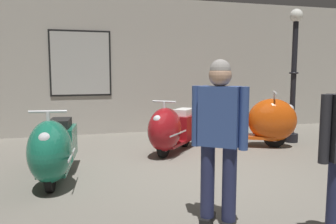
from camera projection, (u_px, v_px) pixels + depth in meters
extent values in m
plane|color=slate|center=(205.00, 175.00, 5.03)|extent=(60.00, 60.00, 0.00)
cube|color=#ADA89E|center=(148.00, 66.00, 8.50)|extent=(18.00, 0.20, 3.24)
cube|color=black|center=(81.00, 63.00, 7.95)|extent=(1.39, 0.03, 1.51)
cube|color=#B2B2AD|center=(81.00, 63.00, 7.93)|extent=(1.31, 0.01, 1.43)
cylinder|color=black|center=(50.00, 175.00, 4.31)|extent=(0.13, 0.42, 0.41)
cylinder|color=silver|center=(50.00, 175.00, 4.31)|extent=(0.12, 0.20, 0.19)
cylinder|color=black|center=(62.00, 156.00, 5.27)|extent=(0.13, 0.42, 0.41)
cylinder|color=silver|center=(62.00, 156.00, 5.27)|extent=(0.12, 0.20, 0.19)
cube|color=#196B51|center=(57.00, 166.00, 4.79)|extent=(0.49, 1.02, 0.05)
ellipsoid|color=#196B51|center=(50.00, 151.00, 4.32)|extent=(0.64, 0.93, 0.79)
cube|color=#196B51|center=(61.00, 142.00, 5.21)|extent=(0.50, 0.75, 0.46)
cube|color=black|center=(60.00, 123.00, 5.17)|extent=(0.35, 0.53, 0.12)
sphere|color=silver|center=(45.00, 139.00, 4.01)|extent=(0.16, 0.16, 0.16)
cylinder|color=silver|center=(48.00, 123.00, 4.25)|extent=(0.05, 0.05, 0.29)
cylinder|color=silver|center=(48.00, 112.00, 4.23)|extent=(0.46, 0.09, 0.03)
cube|color=silver|center=(72.00, 155.00, 4.37)|extent=(0.10, 0.69, 0.02)
cylinder|color=black|center=(164.00, 146.00, 6.01)|extent=(0.33, 0.36, 0.40)
cylinder|color=silver|center=(164.00, 146.00, 6.01)|extent=(0.19, 0.20, 0.18)
cylinder|color=black|center=(185.00, 137.00, 6.87)|extent=(0.33, 0.36, 0.40)
cylinder|color=silver|center=(185.00, 137.00, 6.87)|extent=(0.19, 0.20, 0.18)
cube|color=maroon|center=(175.00, 142.00, 6.44)|extent=(0.90, 0.96, 0.05)
ellipsoid|color=maroon|center=(165.00, 129.00, 6.02)|extent=(0.95, 0.98, 0.76)
cube|color=maroon|center=(184.00, 126.00, 6.80)|extent=(0.75, 0.78, 0.44)
cube|color=silver|center=(184.00, 112.00, 6.77)|extent=(0.53, 0.55, 0.12)
sphere|color=silver|center=(158.00, 120.00, 5.74)|extent=(0.15, 0.15, 0.15)
cylinder|color=silver|center=(164.00, 110.00, 5.95)|extent=(0.04, 0.04, 0.28)
cylinder|color=silver|center=(164.00, 102.00, 5.93)|extent=(0.35, 0.32, 0.03)
cube|color=silver|center=(178.00, 133.00, 5.92)|extent=(0.45, 0.52, 0.02)
cylinder|color=black|center=(274.00, 136.00, 6.81)|extent=(0.44, 0.28, 0.45)
cylinder|color=silver|center=(274.00, 136.00, 6.81)|extent=(0.23, 0.19, 0.20)
cylinder|color=black|center=(220.00, 134.00, 7.01)|extent=(0.44, 0.28, 0.45)
cylinder|color=silver|center=(220.00, 134.00, 7.01)|extent=(0.23, 0.19, 0.20)
cube|color=#C6470F|center=(247.00, 136.00, 6.91)|extent=(1.13, 0.84, 0.06)
ellipsoid|color=#C6470F|center=(272.00, 120.00, 6.78)|extent=(1.10, 0.95, 0.85)
cube|color=#C6470F|center=(223.00, 122.00, 6.98)|extent=(0.88, 0.74, 0.49)
cube|color=silver|center=(223.00, 107.00, 6.94)|extent=(0.62, 0.52, 0.13)
sphere|color=silver|center=(289.00, 109.00, 6.69)|extent=(0.17, 0.17, 0.17)
cylinder|color=silver|center=(275.00, 100.00, 6.72)|extent=(0.05, 0.05, 0.31)
cylinder|color=silver|center=(275.00, 92.00, 6.71)|extent=(0.26, 0.45, 0.04)
cube|color=silver|center=(271.00, 121.00, 7.06)|extent=(0.67, 0.36, 0.03)
cylinder|color=black|center=(291.00, 138.00, 7.34)|extent=(0.28, 0.28, 0.18)
cylinder|color=black|center=(294.00, 79.00, 7.19)|extent=(0.11, 0.11, 2.33)
torus|color=black|center=(294.00, 73.00, 7.18)|extent=(0.19, 0.19, 0.04)
sphere|color=white|center=(296.00, 15.00, 7.04)|extent=(0.27, 0.27, 0.27)
cylinder|color=#23284C|center=(335.00, 197.00, 2.87)|extent=(0.13, 0.13, 0.77)
cylinder|color=#232328|center=(325.00, 129.00, 2.79)|extent=(0.08, 0.08, 0.57)
cube|color=black|center=(229.00, 223.00, 3.35)|extent=(0.24, 0.26, 0.08)
cylinder|color=#23284C|center=(229.00, 180.00, 3.28)|extent=(0.14, 0.14, 0.80)
cube|color=black|center=(208.00, 219.00, 3.43)|extent=(0.24, 0.26, 0.08)
cylinder|color=#23284C|center=(208.00, 177.00, 3.36)|extent=(0.14, 0.14, 0.80)
cube|color=#334C8C|center=(219.00, 116.00, 3.25)|extent=(0.41, 0.38, 0.57)
cylinder|color=#334C8C|center=(244.00, 119.00, 3.16)|extent=(0.09, 0.09, 0.59)
cylinder|color=#334C8C|center=(196.00, 116.00, 3.34)|extent=(0.09, 0.09, 0.59)
sphere|color=tan|center=(220.00, 75.00, 3.20)|extent=(0.21, 0.21, 0.21)
sphere|color=gray|center=(220.00, 70.00, 3.19)|extent=(0.20, 0.20, 0.20)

